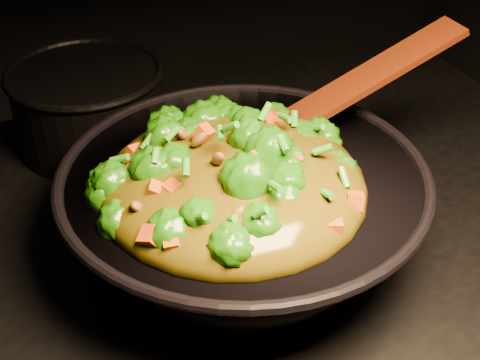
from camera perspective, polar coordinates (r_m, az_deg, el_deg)
name	(u,v)px	position (r m, az deg, el deg)	size (l,w,h in m)	color
wok	(243,214)	(0.84, 0.28, -2.94)	(0.44, 0.44, 0.12)	black
stir_fry	(233,152)	(0.74, -0.60, 2.40)	(0.31, 0.31, 0.11)	#206807
spatula	(348,90)	(0.87, 9.18, 7.63)	(0.33, 0.05, 0.01)	#350D03
back_pot	(89,107)	(1.08, -12.73, 6.12)	(0.23, 0.23, 0.13)	black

